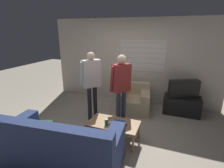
{
  "coord_description": "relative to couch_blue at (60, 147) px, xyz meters",
  "views": [
    {
      "loc": [
        1.34,
        -3.16,
        2.21
      ],
      "look_at": [
        -0.05,
        0.47,
        1.0
      ],
      "focal_mm": 28.0,
      "sensor_mm": 36.0,
      "label": 1
    }
  ],
  "objects": [
    {
      "name": "ground_plane",
      "position": [
        0.34,
        1.18,
        -0.34
      ],
      "size": [
        16.0,
        16.0,
        0.0
      ],
      "primitive_type": "plane",
      "color": "#B2A893"
    },
    {
      "name": "armchair_beige",
      "position": [
        0.62,
        2.51,
        -0.03
      ],
      "size": [
        1.01,
        1.02,
        0.76
      ],
      "rotation": [
        0.0,
        0.0,
        3.33
      ],
      "color": "#C6B289",
      "rests_on": "ground_plane"
    },
    {
      "name": "soda_can",
      "position": [
        0.49,
        0.84,
        0.12
      ],
      "size": [
        0.07,
        0.07,
        0.13
      ],
      "color": "#238E47",
      "rests_on": "coffee_table"
    },
    {
      "name": "book_stack",
      "position": [
        0.74,
        0.92,
        0.1
      ],
      "size": [
        0.25,
        0.2,
        0.09
      ],
      "color": "maroon",
      "rests_on": "coffee_table"
    },
    {
      "name": "person_right_standing",
      "position": [
        0.51,
        1.66,
        0.73
      ],
      "size": [
        0.56,
        0.8,
        1.69
      ],
      "rotation": [
        0.0,
        0.0,
        0.9
      ],
      "color": "#33384C",
      "rests_on": "ground_plane"
    },
    {
      "name": "tv_stand",
      "position": [
        1.9,
        2.78,
        -0.1
      ],
      "size": [
        0.95,
        0.51,
        0.48
      ],
      "color": "black",
      "rests_on": "ground_plane"
    },
    {
      "name": "couch_blue",
      "position": [
        0.0,
        0.0,
        0.0
      ],
      "size": [
        2.08,
        1.1,
        0.93
      ],
      "rotation": [
        0.0,
        0.0,
        0.1
      ],
      "color": "navy",
      "rests_on": "ground_plane"
    },
    {
      "name": "tv",
      "position": [
        1.9,
        2.79,
        0.37
      ],
      "size": [
        0.8,
        0.51,
        0.47
      ],
      "rotation": [
        0.0,
        0.0,
        3.57
      ],
      "color": "black",
      "rests_on": "tv_stand"
    },
    {
      "name": "wall_back",
      "position": [
        0.35,
        3.2,
        0.94
      ],
      "size": [
        5.2,
        0.08,
        2.55
      ],
      "color": "beige",
      "rests_on": "ground_plane"
    },
    {
      "name": "person_left_standing",
      "position": [
        -0.24,
        1.65,
        0.76
      ],
      "size": [
        0.55,
        0.84,
        1.72
      ],
      "rotation": [
        0.0,
        0.0,
        0.84
      ],
      "color": "black",
      "rests_on": "ground_plane"
    },
    {
      "name": "spare_remote",
      "position": [
        0.52,
        0.91,
        0.07
      ],
      "size": [
        0.09,
        0.13,
        0.02
      ],
      "rotation": [
        0.0,
        0.0,
        -0.43
      ],
      "color": "white",
      "rests_on": "coffee_table"
    },
    {
      "name": "coffee_table",
      "position": [
        0.59,
        0.97,
        0.02
      ],
      "size": [
        1.03,
        0.56,
        0.4
      ],
      "color": "#9E754C",
      "rests_on": "ground_plane"
    }
  ]
}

